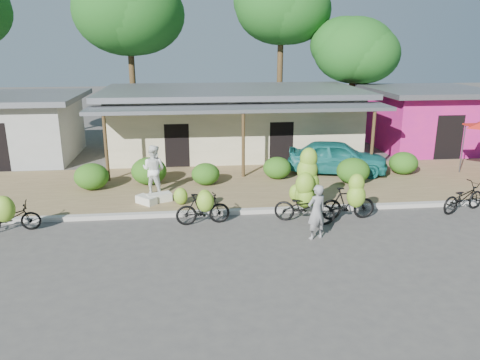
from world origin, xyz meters
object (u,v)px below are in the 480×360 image
object	(u,v)px
sack_near	(159,198)
vendor	(316,212)
bike_right	(350,200)
bike_far_right	(464,197)
tree_near_right	(351,48)
bike_far_left	(9,216)
bystander	(154,170)
tree_center_right	(278,5)
bike_center	(306,194)
tree_far_center	(125,9)
bike_left	(203,208)
teal_van	(337,157)
sack_far	(146,200)

from	to	relation	value
sack_near	vendor	bearing A→B (deg)	-36.51
bike_right	bike_far_right	distance (m)	4.22
tree_near_right	bike_far_left	distance (m)	20.79
bystander	tree_center_right	bearing A→B (deg)	-95.01
bike_center	bike_far_right	world-z (taller)	bike_center
tree_far_center	bike_far_right	bearing A→B (deg)	-49.08
tree_far_center	sack_near	xyz separation A→B (m)	(2.32, -12.89, -7.13)
bike_right	sack_near	bearing A→B (deg)	68.12
tree_center_right	bike_left	distance (m)	17.84
tree_near_right	bike_far_right	xyz separation A→B (m)	(-0.23, -13.23, -4.73)
bike_left	teal_van	xyz separation A→B (m)	(5.97, 5.11, 0.25)
bike_far_left	bike_right	world-z (taller)	bike_right
sack_near	teal_van	distance (m)	8.07
tree_near_right	bike_left	world-z (taller)	tree_near_right
tree_center_right	sack_far	xyz separation A→B (m)	(-7.13, -13.57, -7.46)
tree_far_center	bystander	distance (m)	13.66
bike_left	bike_center	xyz separation A→B (m)	(3.34, 0.13, 0.31)
tree_far_center	sack_near	bearing A→B (deg)	-79.80
tree_near_right	bike_center	world-z (taller)	tree_near_right
vendor	teal_van	xyz separation A→B (m)	(2.69, 6.52, 0.00)
bike_left	bystander	bearing A→B (deg)	23.64
bike_far_left	bystander	bearing A→B (deg)	-62.93
bike_left	tree_far_center	bearing A→B (deg)	8.76
tree_far_center	teal_van	world-z (taller)	tree_far_center
sack_near	vendor	distance (m)	5.99
tree_near_right	tree_center_right	bearing A→B (deg)	153.43
bike_left	bike_right	world-z (taller)	bike_right
tree_center_right	bike_center	bearing A→B (deg)	-96.77
tree_near_right	bike_right	size ratio (longest dim) A/B	3.79
vendor	bystander	world-z (taller)	bystander
sack_far	vendor	xyz separation A→B (m)	(5.24, -3.36, 0.58)
bike_right	tree_near_right	bearing A→B (deg)	-19.85
tree_far_center	tree_center_right	size ratio (longest dim) A/B	1.00
sack_near	teal_van	world-z (taller)	teal_van
tree_far_center	bystander	bearing A→B (deg)	-80.02
tree_far_center	sack_far	distance (m)	15.01
bike_far_left	bike_center	xyz separation A→B (m)	(9.24, 0.16, 0.33)
sack_far	teal_van	distance (m)	8.55
teal_van	bike_center	bearing A→B (deg)	165.59
tree_near_right	bike_far_right	bearing A→B (deg)	-91.02
tree_far_center	bike_right	world-z (taller)	tree_far_center
tree_center_right	bike_center	size ratio (longest dim) A/B	4.16
bike_far_right	sack_near	size ratio (longest dim) A/B	2.41
tree_near_right	bike_far_right	size ratio (longest dim) A/B	3.45
bike_far_right	bystander	xyz separation A→B (m)	(-10.67, 2.81, 0.55)
bike_center	vendor	xyz separation A→B (m)	(-0.06, -1.55, -0.06)
bike_right	vendor	distance (m)	1.94
sack_far	sack_near	bearing A→B (deg)	22.56
sack_near	teal_van	xyz separation A→B (m)	(7.48, 2.98, 0.57)
tree_far_center	bike_far_left	xyz separation A→B (m)	(-2.06, -15.05, -6.83)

